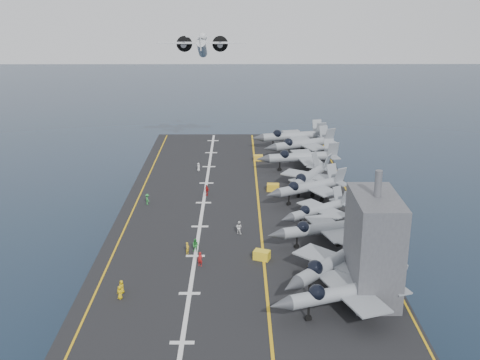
{
  "coord_description": "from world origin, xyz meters",
  "views": [
    {
      "loc": [
        -0.36,
        -92.13,
        45.05
      ],
      "look_at": [
        0.0,
        4.0,
        13.0
      ],
      "focal_mm": 45.0,
      "sensor_mm": 36.0,
      "label": 1
    }
  ],
  "objects_px": {
    "island_superstructure": "(374,234)",
    "fighter_jet_0": "(345,291)",
    "transport_plane": "(202,48)",
    "tow_cart_a": "(262,255)"
  },
  "relations": [
    {
      "from": "tow_cart_a",
      "to": "transport_plane",
      "type": "distance_m",
      "value": 81.42
    },
    {
      "from": "transport_plane",
      "to": "fighter_jet_0",
      "type": "bearing_deg",
      "value": -77.49
    },
    {
      "from": "fighter_jet_0",
      "to": "tow_cart_a",
      "type": "relative_size",
      "value": 7.68
    },
    {
      "from": "fighter_jet_0",
      "to": "transport_plane",
      "type": "relative_size",
      "value": 0.83
    },
    {
      "from": "fighter_jet_0",
      "to": "tow_cart_a",
      "type": "distance_m",
      "value": 16.01
    },
    {
      "from": "fighter_jet_0",
      "to": "tow_cart_a",
      "type": "xyz_separation_m",
      "value": [
        -8.52,
        13.39,
        -2.11
      ]
    },
    {
      "from": "tow_cart_a",
      "to": "fighter_jet_0",
      "type": "bearing_deg",
      "value": -57.54
    },
    {
      "from": "island_superstructure",
      "to": "fighter_jet_0",
      "type": "relative_size",
      "value": 0.82
    },
    {
      "from": "island_superstructure",
      "to": "tow_cart_a",
      "type": "bearing_deg",
      "value": 143.62
    },
    {
      "from": "island_superstructure",
      "to": "fighter_jet_0",
      "type": "bearing_deg",
      "value": -130.56
    }
  ]
}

